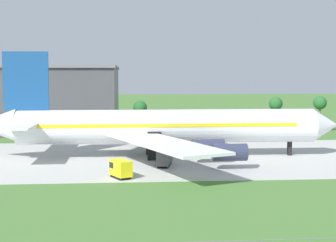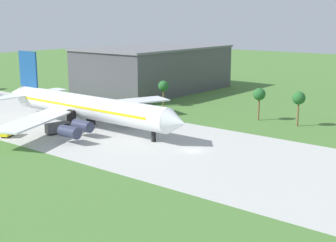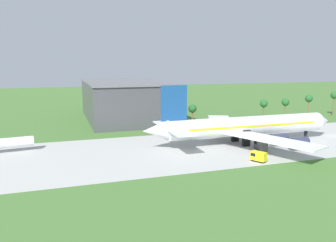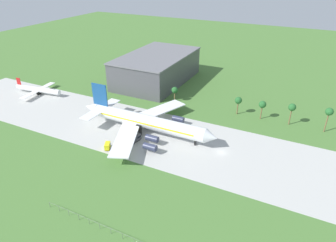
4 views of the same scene
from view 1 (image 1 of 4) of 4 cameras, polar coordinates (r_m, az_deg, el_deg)
name	(u,v)px [view 1 (image 1 of 4)]	position (r m, az deg, el deg)	size (l,w,h in m)	color
jet_airliner	(161,127)	(96.36, -0.78, -0.64)	(68.72, 60.13, 19.67)	white
baggage_tug	(165,157)	(87.87, -0.37, -3.96)	(3.26, 6.61, 2.92)	black
fuel_truck	(120,168)	(77.79, -5.32, -5.26)	(3.62, 4.50, 2.71)	black
terminal_building	(57,96)	(159.23, -12.19, 2.73)	(36.72, 61.20, 17.90)	#47474C
palm_tree_row	(308,102)	(141.96, 15.27, 2.08)	(80.87, 3.60, 12.22)	brown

